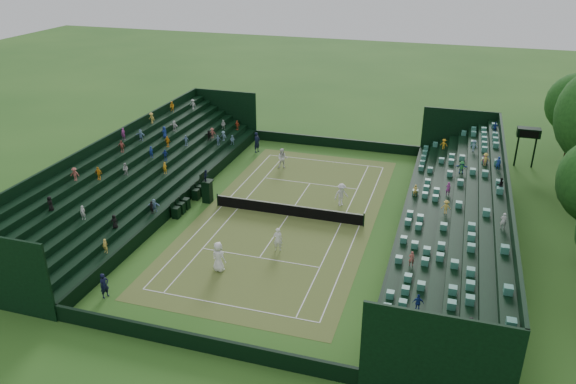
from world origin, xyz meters
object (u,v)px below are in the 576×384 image
player_far_west (283,158)px  player_far_east (341,195)px  player_near_east (278,239)px  tennis_net (288,210)px  umpire_chair (207,188)px  player_near_west (219,257)px

player_far_west → player_far_east: 9.10m
player_near_east → player_far_west: size_ratio=0.90×
tennis_net → player_far_east: (3.45, 3.00, 0.40)m
umpire_chair → player_far_east: bearing=13.6°
tennis_net → player_far_west: 9.68m
tennis_net → player_far_east: player_far_east is taller
player_near_east → player_far_east: 8.51m
umpire_chair → player_far_west: (3.56, 8.58, -0.23)m
player_far_east → tennis_net: bearing=-179.7°
player_far_east → player_near_west: bearing=-155.6°
umpire_chair → player_near_east: umpire_chair is taller
tennis_net → player_far_east: 4.59m
umpire_chair → player_far_west: 9.30m
player_near_west → player_far_east: 12.78m
umpire_chair → player_far_west: umpire_chair is taller
umpire_chair → player_near_west: size_ratio=1.36×
player_near_east → player_near_west: bearing=35.1°
player_near_west → player_far_west: bearing=-69.8°
player_near_west → player_near_east: bearing=-112.9°
player_far_west → player_far_east: (6.77, -6.08, -0.02)m
player_near_west → tennis_net: bearing=-86.9°
tennis_net → player_far_west: bearing=110.1°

